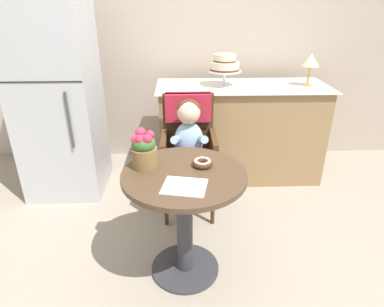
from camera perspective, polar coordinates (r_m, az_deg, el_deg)
ground_plane at (r=2.32m, az=-1.18°, el=-19.19°), size 8.00×8.00×0.00m
back_wall at (r=3.51m, az=-1.88°, el=20.80°), size 4.80×0.10×2.70m
cafe_table at (r=1.99m, az=-1.31°, el=-8.69°), size 0.72×0.72×0.72m
wicker_chair at (r=2.61m, az=-0.62°, el=3.13°), size 0.42×0.45×0.95m
seated_child at (r=2.45m, az=-0.54°, el=2.59°), size 0.27×0.32×0.73m
paper_napkin at (r=1.75m, az=-1.27°, el=-5.68°), size 0.26×0.23×0.00m
donut_front at (r=1.95m, az=1.81°, el=-1.59°), size 0.12×0.12×0.04m
flower_vase at (r=1.92m, az=-8.25°, el=0.77°), size 0.15×0.15×0.24m
display_counter at (r=3.22m, az=8.23°, el=3.76°), size 1.56×0.62×0.90m
tiered_cake_stand at (r=3.03m, az=5.66°, el=14.90°), size 0.30×0.30×0.28m
table_lamp at (r=3.19m, az=19.77°, el=14.73°), size 0.15×0.15×0.28m
refrigerator at (r=3.04m, az=-22.10°, el=8.72°), size 0.64×0.63×1.70m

